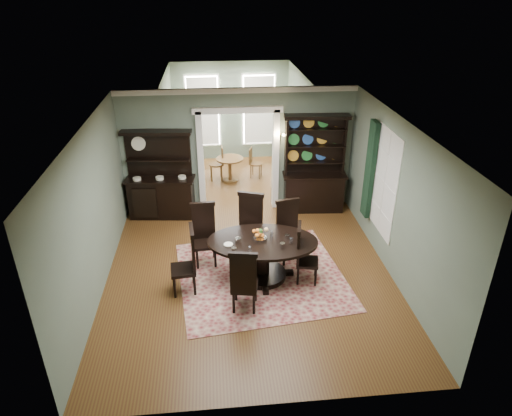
{
  "coord_description": "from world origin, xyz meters",
  "views": [
    {
      "loc": [
        -0.59,
        -7.28,
        5.24
      ],
      "look_at": [
        0.19,
        0.6,
        1.18
      ],
      "focal_mm": 32.0,
      "sensor_mm": 36.0,
      "label": 1
    }
  ],
  "objects_px": {
    "dining_table": "(263,252)",
    "parlor_table": "(230,166)",
    "welsh_dresser": "(314,177)",
    "sideboard": "(161,187)"
  },
  "relations": [
    {
      "from": "welsh_dresser",
      "to": "sideboard",
      "type": "bearing_deg",
      "value": -176.16
    },
    {
      "from": "dining_table",
      "to": "welsh_dresser",
      "type": "distance_m",
      "value": 3.21
    },
    {
      "from": "dining_table",
      "to": "welsh_dresser",
      "type": "height_order",
      "value": "welsh_dresser"
    },
    {
      "from": "parlor_table",
      "to": "dining_table",
      "type": "bearing_deg",
      "value": -85.12
    },
    {
      "from": "dining_table",
      "to": "parlor_table",
      "type": "xyz_separation_m",
      "value": [
        -0.4,
        4.67,
        -0.11
      ]
    },
    {
      "from": "dining_table",
      "to": "welsh_dresser",
      "type": "xyz_separation_m",
      "value": [
        1.57,
        2.78,
        0.29
      ]
    },
    {
      "from": "dining_table",
      "to": "sideboard",
      "type": "distance_m",
      "value": 3.51
    },
    {
      "from": "sideboard",
      "to": "parlor_table",
      "type": "bearing_deg",
      "value": 53.52
    },
    {
      "from": "sideboard",
      "to": "dining_table",
      "type": "bearing_deg",
      "value": -46.82
    },
    {
      "from": "dining_table",
      "to": "parlor_table",
      "type": "bearing_deg",
      "value": 101.33
    }
  ]
}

